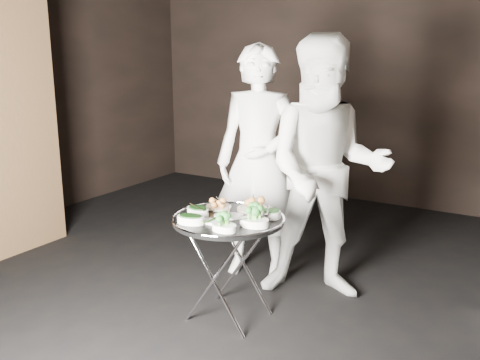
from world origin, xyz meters
The scene contains 16 objects.
floor centered at (0.00, 0.00, -0.03)m, with size 6.00×7.00×0.05m, color black.
wall_back centered at (0.00, 3.52, 1.50)m, with size 6.00×0.05×3.00m, color black.
tray_stand centered at (0.08, 0.16, 0.40)m, with size 0.48×0.41×0.71m.
serving_tray centered at (0.08, 0.16, 0.71)m, with size 0.76×0.76×0.04m.
potato_plate_a centered at (-0.09, 0.30, 0.75)m, with size 0.18×0.18×0.07m.
potato_plate_b centered at (0.14, 0.38, 0.76)m, with size 0.21×0.21×0.08m.
greens_bowl centered at (0.32, 0.30, 0.76)m, with size 0.13×0.13×0.08m.
asparagus_plate_a centered at (0.08, 0.16, 0.74)m, with size 0.23×0.20×0.04m.
asparagus_plate_b centered at (0.05, 0.01, 0.74)m, with size 0.17×0.10×0.03m.
spinach_bowl_a centered at (-0.13, 0.10, 0.76)m, with size 0.20×0.15×0.07m.
spinach_bowl_b centered at (-0.06, -0.07, 0.76)m, with size 0.20×0.15×0.07m.
broccoli_bowl_a centered at (0.31, 0.10, 0.76)m, with size 0.21×0.17×0.08m.
broccoli_bowl_b centered at (0.20, -0.08, 0.76)m, with size 0.18×0.14×0.07m.
serving_utensils centered at (0.10, 0.22, 0.78)m, with size 0.58×0.45×0.01m.
waiter_left centered at (-0.13, 0.93, 0.93)m, with size 0.68×0.45×1.86m, color white.
waiter_right centered at (0.48, 0.84, 0.96)m, with size 0.93×0.73×1.92m, color white.
Camera 1 is at (1.90, -2.69, 1.82)m, focal length 40.00 mm.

